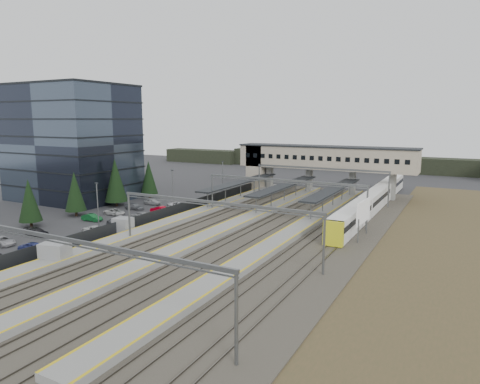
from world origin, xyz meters
The scene contains 15 objects.
ground centered at (0.00, 0.00, 0.00)m, with size 220.00×220.00×0.00m, color #2B2B2D.
office_building centered at (-36.00, 12.00, 12.19)m, with size 24.30×18.30×24.30m.
conifer_row centered at (-22.00, -3.86, 4.84)m, with size 4.42×49.82×9.50m.
car_park centered at (-12.99, -5.85, 0.61)m, with size 10.49×44.68×1.29m.
lampposts centered at (-8.00, 1.25, 4.34)m, with size 0.50×53.25×8.07m.
fence centered at (-6.50, 5.00, 1.00)m, with size 0.08×90.00×2.00m.
relay_cabin_near centered at (-3.42, -19.28, 1.31)m, with size 3.62×3.02×2.62m.
relay_cabin_far centered at (-6.19, -4.92, 1.20)m, with size 2.84×2.46×2.41m.
rail_corridor centered at (9.34, 5.00, 0.29)m, with size 34.00×90.00×0.92m.
canopies centered at (7.00, 27.00, 3.92)m, with size 23.10×30.00×3.28m.
footbridge centered at (7.70, 42.00, 7.93)m, with size 40.40×6.40×11.20m.
gantries centered at (12.00, 3.00, 6.00)m, with size 28.40×62.28×7.17m.
train centered at (24.00, 30.78, 1.96)m, with size 2.73×57.13×3.44m.
billboard centered at (26.53, 9.03, 3.87)m, with size 0.50×6.58×5.70m.
treeline_far centered at (23.81, 92.28, 2.95)m, with size 170.00×19.00×7.00m.
Camera 1 is at (39.17, -52.06, 17.15)m, focal length 32.00 mm.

